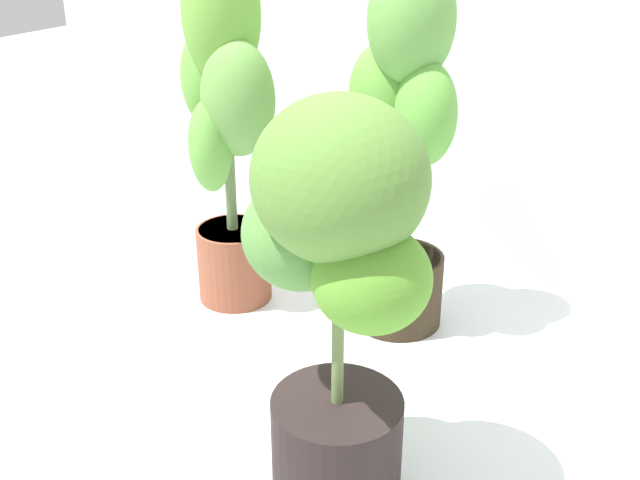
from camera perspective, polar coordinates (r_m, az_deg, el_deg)
ground_plane at (r=1.71m, az=-4.18°, el=-11.98°), size 8.00×8.00×0.00m
potted_plant_front_right at (r=1.26m, az=1.17°, el=-2.63°), size 0.41×0.38×0.74m
potted_plant_back_left at (r=1.92m, az=-6.89°, el=9.03°), size 0.33×0.29×0.91m
potted_plant_back_center at (r=1.81m, az=6.09°, el=7.52°), size 0.35×0.30×0.89m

